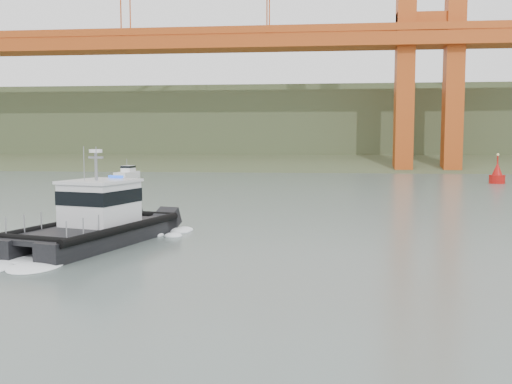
# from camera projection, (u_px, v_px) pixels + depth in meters

# --- Properties ---
(ground) EXTENTS (400.00, 400.00, 0.00)m
(ground) POSITION_uv_depth(u_px,v_px,m) (239.00, 266.00, 24.56)
(ground) COLOR #566760
(ground) RESTS_ON ground
(headlands) EXTENTS (500.00, 105.36, 27.12)m
(headlands) POSITION_uv_depth(u_px,v_px,m) (303.00, 134.00, 148.24)
(headlands) COLOR #374326
(headlands) RESTS_ON ground
(patrol_boat) EXTENTS (6.46, 11.16, 5.11)m
(patrol_boat) POSITION_uv_depth(u_px,v_px,m) (97.00, 219.00, 29.79)
(patrol_boat) COLOR black
(patrol_boat) RESTS_ON ground
(motorboat) EXTENTS (2.24, 5.36, 2.87)m
(motorboat) POSITION_uv_depth(u_px,v_px,m) (127.00, 173.00, 81.10)
(motorboat) COLOR white
(motorboat) RESTS_ON ground
(nav_buoy) EXTENTS (1.92, 1.92, 4.00)m
(nav_buoy) POSITION_uv_depth(u_px,v_px,m) (497.00, 175.00, 71.58)
(nav_buoy) COLOR #AC0F0B
(nav_buoy) RESTS_ON ground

